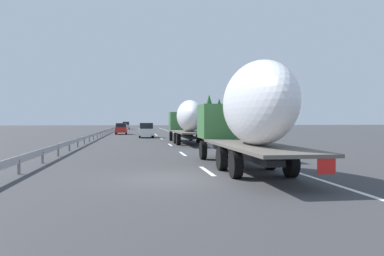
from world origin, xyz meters
The scene contains 19 objects.
ground_plane centered at (40.00, 0.00, 0.00)m, with size 260.00×260.00×0.00m, color #38383A.
lane_stripe_0 centered at (2.00, -1.80, 0.00)m, with size 3.20×0.20×0.01m, color white.
lane_stripe_1 centered at (10.86, -1.80, 0.00)m, with size 3.20×0.20×0.01m, color white.
lane_stripe_2 centered at (20.49, -1.80, 0.00)m, with size 3.20×0.20×0.01m, color white.
lane_stripe_3 centered at (32.48, -1.80, 0.00)m, with size 3.20×0.20×0.01m, color white.
lane_stripe_4 centered at (43.82, -1.80, 0.00)m, with size 3.20×0.20×0.01m, color white.
lane_stripe_5 centered at (47.92, -1.80, 0.00)m, with size 3.20×0.20×0.01m, color white.
edge_line_right centered at (45.00, -5.50, 0.00)m, with size 110.00×0.20×0.01m, color white.
truck_lead centered at (22.23, -3.60, 2.34)m, with size 14.11×2.55×4.05m.
truck_trailing centered at (1.89, -3.60, 2.58)m, with size 13.54×2.55×4.59m.
car_silver_hatch centered at (84.64, 3.70, 0.95)m, with size 4.07×1.77×1.89m.
car_white_van centered at (35.75, -0.05, 0.95)m, with size 4.13×1.87×1.89m.
car_red_compact centered at (48.44, 3.59, 0.90)m, with size 4.06×1.80×1.78m.
road_sign centered at (46.00, -6.70, 2.09)m, with size 0.10×0.90×3.01m.
tree_0 centered at (47.05, -12.02, 3.66)m, with size 2.83×2.83×5.73m.
tree_1 centered at (81.98, -12.42, 3.13)m, with size 2.75×2.75×5.03m.
tree_2 centered at (37.67, -11.44, 3.82)m, with size 3.77×3.77×6.24m.
tree_3 centered at (53.26, -11.55, 4.21)m, with size 3.27×3.27×6.79m.
guardrail_median centered at (43.00, 6.00, 0.58)m, with size 94.00×0.10×0.76m.
Camera 1 is at (-14.67, 1.25, 2.20)m, focal length 36.60 mm.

